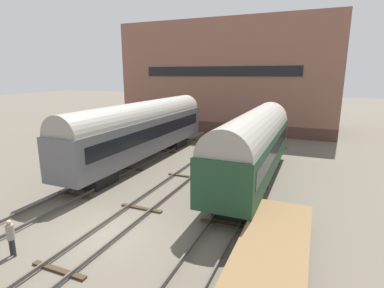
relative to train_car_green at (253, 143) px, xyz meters
name	(u,v)px	position (x,y,z in m)	size (l,w,h in m)	color
ground_plane	(108,234)	(-4.93, -9.61, -2.87)	(200.00, 200.00, 0.00)	#60594C
track_left	(33,214)	(-9.86, -9.61, -2.73)	(2.60, 60.00, 0.26)	#4C4742
track_middle	(108,232)	(-4.93, -9.61, -2.73)	(2.60, 60.00, 0.26)	#4C4742
track_right	(204,255)	(0.00, -9.61, -2.73)	(2.60, 60.00, 0.26)	#4C4742
train_car_green	(253,143)	(0.00, 0.00, 0.00)	(3.07, 15.04, 5.09)	black
train_car_grey	(143,128)	(-9.86, 1.73, 0.13)	(2.87, 18.85, 5.24)	black
station_platform	(263,283)	(2.68, -11.36, -1.99)	(2.72, 13.25, 0.96)	brown
person_worker	(10,235)	(-7.51, -12.57, -1.88)	(0.32, 0.32, 1.65)	#282833
warehouse_building	(232,77)	(-7.96, 23.06, 4.26)	(28.46, 12.99, 14.26)	#4F342A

